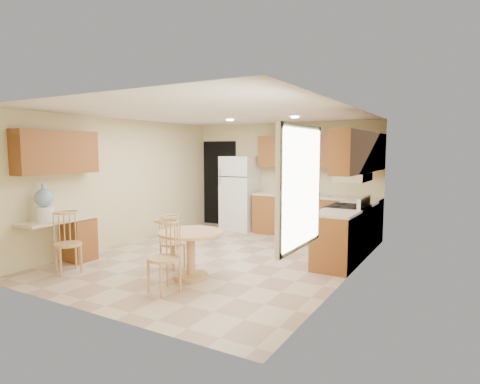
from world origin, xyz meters
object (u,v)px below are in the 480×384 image
Objects in this scene: chair_table_b at (159,251)px; dining_table at (191,248)px; stove at (347,231)px; refrigerator at (240,193)px; water_crock at (44,204)px; chair_table_a at (169,238)px; chair_desk at (62,237)px.

dining_table is at bearing -70.12° from chair_table_b.
stove is 1.15× the size of dining_table.
refrigerator is 4.45m from water_crock.
chair_table_b is at bearing 33.95° from chair_table_a.
chair_desk is at bearing 18.44° from chair_table_b.
chair_table_a is at bearing 162.83° from dining_table.
chair_desk is (-1.85, -0.08, -0.01)m from chair_table_b.
chair_table_b reaches higher than chair_desk.
chair_desk is (-1.80, -0.82, 0.11)m from dining_table.
water_crock is (-1.05, -4.32, 0.17)m from refrigerator.
refrigerator is at bearing 157.01° from stove.
refrigerator is 3.45m from chair_table_a.
dining_table is at bearing -125.94° from stove.
refrigerator is 2.90× the size of water_crock.
water_crock is (-1.70, -0.95, 0.53)m from chair_table_a.
chair_table_a is at bearing -79.12° from refrigerator.
refrigerator is at bearing -57.72° from chair_table_b.
refrigerator is 2.07× the size of chair_table_a.
stove is 1.82× the size of water_crock.
chair_table_b is (1.25, -4.28, -0.29)m from refrigerator.
stove reaches higher than chair_desk.
refrigerator reaches higher than chair_table_a.
chair_desk is (-3.47, -3.13, 0.10)m from stove.
chair_desk reaches higher than dining_table.
chair_table_a is 0.90× the size of chair_desk.
water_crock is at bearing -141.72° from stove.
refrigerator is 1.83× the size of chair_table_b.
stove is at bearing 54.06° from dining_table.
stove is at bearing 38.28° from water_crock.
water_crock reaches higher than dining_table.
chair_desk is 1.56× the size of water_crock.
stove reaches higher than dining_table.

